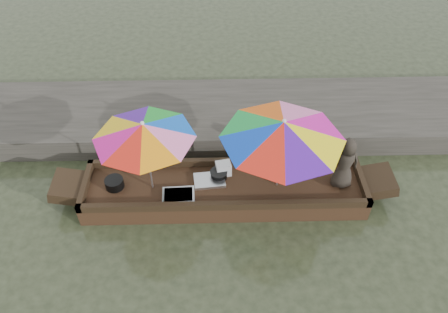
{
  "coord_description": "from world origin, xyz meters",
  "views": [
    {
      "loc": [
        -0.14,
        -5.5,
        6.33
      ],
      "look_at": [
        0.0,
        0.1,
        1.0
      ],
      "focal_mm": 35.0,
      "sensor_mm": 36.0,
      "label": 1
    }
  ],
  "objects_px": {
    "vendor": "(345,163)",
    "umbrella_stern": "(280,154)",
    "tray_crayfish": "(178,196)",
    "tray_scallop": "(209,180)",
    "cooking_pot": "(114,183)",
    "supply_bag": "(223,169)",
    "boat_hull": "(224,192)",
    "umbrella_bow": "(148,157)",
    "charcoal_grill": "(219,175)"
  },
  "relations": [
    {
      "from": "umbrella_bow",
      "to": "tray_crayfish",
      "type": "bearing_deg",
      "value": -29.39
    },
    {
      "from": "tray_crayfish",
      "to": "charcoal_grill",
      "type": "bearing_deg",
      "value": 33.53
    },
    {
      "from": "tray_scallop",
      "to": "supply_bag",
      "type": "distance_m",
      "value": 0.35
    },
    {
      "from": "charcoal_grill",
      "to": "vendor",
      "type": "distance_m",
      "value": 2.31
    },
    {
      "from": "tray_scallop",
      "to": "umbrella_bow",
      "type": "bearing_deg",
      "value": -173.98
    },
    {
      "from": "cooking_pot",
      "to": "tray_scallop",
      "type": "bearing_deg",
      "value": 2.89
    },
    {
      "from": "vendor",
      "to": "umbrella_stern",
      "type": "xyz_separation_m",
      "value": [
        -1.18,
        0.01,
        0.23
      ]
    },
    {
      "from": "cooking_pot",
      "to": "charcoal_grill",
      "type": "height_order",
      "value": "cooking_pot"
    },
    {
      "from": "tray_scallop",
      "to": "umbrella_bow",
      "type": "xyz_separation_m",
      "value": [
        -1.05,
        -0.11,
        0.74
      ]
    },
    {
      "from": "umbrella_stern",
      "to": "vendor",
      "type": "bearing_deg",
      "value": -0.33
    },
    {
      "from": "tray_crayfish",
      "to": "umbrella_stern",
      "type": "distance_m",
      "value": 1.97
    },
    {
      "from": "umbrella_stern",
      "to": "supply_bag",
      "type": "bearing_deg",
      "value": 162.24
    },
    {
      "from": "tray_crayfish",
      "to": "umbrella_bow",
      "type": "bearing_deg",
      "value": 150.61
    },
    {
      "from": "boat_hull",
      "to": "umbrella_bow",
      "type": "relative_size",
      "value": 2.99
    },
    {
      "from": "supply_bag",
      "to": "umbrella_bow",
      "type": "height_order",
      "value": "umbrella_bow"
    },
    {
      "from": "supply_bag",
      "to": "vendor",
      "type": "bearing_deg",
      "value": -8.49
    },
    {
      "from": "charcoal_grill",
      "to": "umbrella_bow",
      "type": "xyz_separation_m",
      "value": [
        -1.23,
        -0.21,
        0.7
      ]
    },
    {
      "from": "cooking_pot",
      "to": "vendor",
      "type": "height_order",
      "value": "vendor"
    },
    {
      "from": "tray_crayfish",
      "to": "boat_hull",
      "type": "bearing_deg",
      "value": 18.5
    },
    {
      "from": "charcoal_grill",
      "to": "vendor",
      "type": "height_order",
      "value": "vendor"
    },
    {
      "from": "charcoal_grill",
      "to": "umbrella_bow",
      "type": "relative_size",
      "value": 0.18
    },
    {
      "from": "tray_crayfish",
      "to": "tray_scallop",
      "type": "bearing_deg",
      "value": 34.83
    },
    {
      "from": "boat_hull",
      "to": "tray_scallop",
      "type": "bearing_deg",
      "value": 157.76
    },
    {
      "from": "charcoal_grill",
      "to": "vendor",
      "type": "relative_size",
      "value": 0.28
    },
    {
      "from": "charcoal_grill",
      "to": "supply_bag",
      "type": "relative_size",
      "value": 1.09
    },
    {
      "from": "boat_hull",
      "to": "vendor",
      "type": "distance_m",
      "value": 2.27
    },
    {
      "from": "umbrella_stern",
      "to": "boat_hull",
      "type": "bearing_deg",
      "value": 180.0
    },
    {
      "from": "umbrella_bow",
      "to": "charcoal_grill",
      "type": "bearing_deg",
      "value": 9.64
    },
    {
      "from": "cooking_pot",
      "to": "supply_bag",
      "type": "bearing_deg",
      "value": 8.27
    },
    {
      "from": "tray_crayfish",
      "to": "tray_scallop",
      "type": "xyz_separation_m",
      "value": [
        0.56,
        0.39,
        -0.01
      ]
    },
    {
      "from": "charcoal_grill",
      "to": "umbrella_stern",
      "type": "xyz_separation_m",
      "value": [
        1.08,
        -0.21,
        0.7
      ]
    },
    {
      "from": "charcoal_grill",
      "to": "tray_scallop",
      "type": "bearing_deg",
      "value": -150.87
    },
    {
      "from": "boat_hull",
      "to": "supply_bag",
      "type": "xyz_separation_m",
      "value": [
        -0.01,
        0.32,
        0.3
      ]
    },
    {
      "from": "umbrella_bow",
      "to": "cooking_pot",
      "type": "bearing_deg",
      "value": 178.12
    },
    {
      "from": "tray_crayfish",
      "to": "vendor",
      "type": "height_order",
      "value": "vendor"
    },
    {
      "from": "tray_scallop",
      "to": "umbrella_bow",
      "type": "distance_m",
      "value": 1.3
    },
    {
      "from": "boat_hull",
      "to": "supply_bag",
      "type": "relative_size",
      "value": 18.61
    },
    {
      "from": "vendor",
      "to": "umbrella_bow",
      "type": "relative_size",
      "value": 0.62
    },
    {
      "from": "charcoal_grill",
      "to": "supply_bag",
      "type": "bearing_deg",
      "value": 49.96
    },
    {
      "from": "umbrella_bow",
      "to": "tray_scallop",
      "type": "bearing_deg",
      "value": 6.02
    },
    {
      "from": "cooking_pot",
      "to": "supply_bag",
      "type": "distance_m",
      "value": 2.04
    },
    {
      "from": "charcoal_grill",
      "to": "umbrella_stern",
      "type": "relative_size",
      "value": 0.14
    },
    {
      "from": "boat_hull",
      "to": "cooking_pot",
      "type": "xyz_separation_m",
      "value": [
        -2.02,
        0.02,
        0.27
      ]
    },
    {
      "from": "boat_hull",
      "to": "vendor",
      "type": "bearing_deg",
      "value": -0.18
    },
    {
      "from": "boat_hull",
      "to": "charcoal_grill",
      "type": "bearing_deg",
      "value": 114.89
    },
    {
      "from": "umbrella_bow",
      "to": "vendor",
      "type": "bearing_deg",
      "value": -0.11
    },
    {
      "from": "vendor",
      "to": "umbrella_stern",
      "type": "distance_m",
      "value": 1.2
    },
    {
      "from": "tray_scallop",
      "to": "umbrella_stern",
      "type": "bearing_deg",
      "value": -5.08
    },
    {
      "from": "tray_scallop",
      "to": "umbrella_bow",
      "type": "relative_size",
      "value": 0.33
    },
    {
      "from": "umbrella_bow",
      "to": "umbrella_stern",
      "type": "height_order",
      "value": "same"
    }
  ]
}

